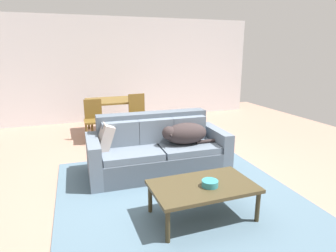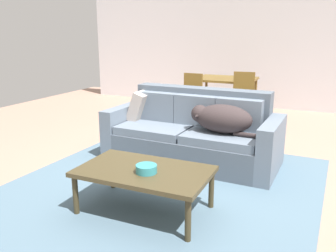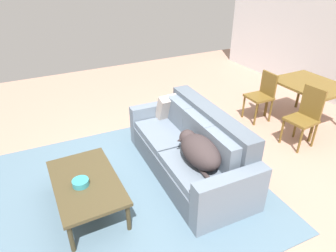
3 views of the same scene
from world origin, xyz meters
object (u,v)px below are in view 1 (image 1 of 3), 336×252
dog_on_left_cushion (184,133)px  dining_chair_near_right (138,114)px  bowl_on_coffee_table (210,183)px  dining_chair_near_left (94,118)px  couch (157,150)px  dining_table (112,103)px  coffee_table (203,188)px  throw_pillow_by_left_arm (105,137)px

dog_on_left_cushion → dining_chair_near_right: (-0.20, 2.06, -0.10)m
bowl_on_coffee_table → dining_chair_near_left: 3.54m
bowl_on_coffee_table → couch: bearing=94.5°
couch → dog_on_left_cushion: couch is taller
dining_table → dining_chair_near_left: 0.79m
bowl_on_coffee_table → dining_chair_near_left: dining_chair_near_left is taller
dining_chair_near_right → couch: bearing=-100.3°
bowl_on_coffee_table → dog_on_left_cushion: bearing=78.5°
dining_chair_near_left → dining_chair_near_right: size_ratio=0.93×
couch → dining_table: size_ratio=1.94×
dining_chair_near_right → bowl_on_coffee_table: bearing=-95.7°
dog_on_left_cushion → dining_chair_near_left: 2.38m
coffee_table → dining_chair_near_left: size_ratio=1.33×
couch → dog_on_left_cushion: bearing=-18.5°
bowl_on_coffee_table → throw_pillow_by_left_arm: bearing=119.8°
dog_on_left_cushion → throw_pillow_by_left_arm: 1.21m
throw_pillow_by_left_arm → dining_chair_near_right: dining_chair_near_right is taller
dining_chair_near_left → dog_on_left_cushion: bearing=-58.7°
coffee_table → dining_table: dining_table is taller
couch → coffee_table: bearing=-85.0°
throw_pillow_by_left_arm → dining_chair_near_left: dining_chair_near_left is taller
dining_table → dining_chair_near_left: bearing=-128.6°
dog_on_left_cushion → dining_chair_near_right: size_ratio=0.89×
coffee_table → bowl_on_coffee_table: bowl_on_coffee_table is taller
couch → coffee_table: 1.45m
dining_chair_near_right → dog_on_left_cushion: bearing=-88.9°
dog_on_left_cushion → coffee_table: (-0.33, -1.30, -0.25)m
couch → dining_chair_near_right: bearing=86.5°
coffee_table → couch: bearing=92.6°
dog_on_left_cushion → dining_table: bearing=106.4°
couch → bowl_on_coffee_table: size_ratio=11.76×
couch → dining_chair_near_right: dining_chair_near_right is taller
coffee_table → dining_chair_near_left: dining_chair_near_left is taller
dining_table → coffee_table: bearing=-85.1°
dog_on_left_cushion → throw_pillow_by_left_arm: (-1.19, 0.23, 0.01)m
coffee_table → dining_chair_near_right: dining_chair_near_right is taller
couch → dining_chair_near_left: couch is taller
bowl_on_coffee_table → dining_table: dining_table is taller
dog_on_left_cushion → dining_chair_near_left: size_ratio=0.96×
coffee_table → bowl_on_coffee_table: size_ratio=6.32×
dog_on_left_cushion → coffee_table: size_ratio=0.72×
dog_on_left_cushion → bowl_on_coffee_table: bearing=-99.1°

